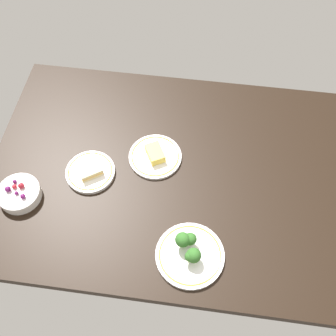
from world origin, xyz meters
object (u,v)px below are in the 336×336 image
at_px(plate_sandwich, 90,171).
at_px(plate_broccoli, 190,253).
at_px(plate_cheese, 155,156).
at_px(bowl_berries, 19,193).

bearing_deg(plate_sandwich, plate_broccoli, -33.84).
height_order(plate_cheese, bowl_berries, bowl_berries).
distance_m(plate_sandwich, plate_cheese, 0.25).
bearing_deg(bowl_berries, plate_broccoli, -12.46).
bearing_deg(plate_broccoli, plate_sandwich, 146.16).
bearing_deg(bowl_berries, plate_cheese, 26.84).
bearing_deg(plate_cheese, plate_sandwich, -156.03).
bearing_deg(plate_broccoli, plate_cheese, 114.78).
xyz_separation_m(plate_sandwich, bowl_berries, (-0.23, -0.13, 0.01)).
xyz_separation_m(plate_broccoli, bowl_berries, (-0.62, 0.14, 0.00)).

